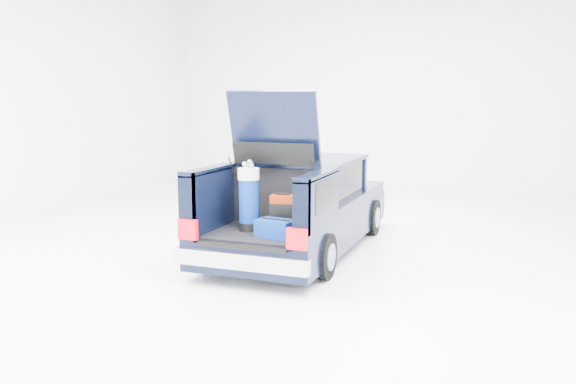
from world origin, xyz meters
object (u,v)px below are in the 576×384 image
at_px(black_golf_bag, 249,199).
at_px(blue_duffel, 276,228).
at_px(red_suitcase, 283,213).
at_px(car, 302,207).
at_px(blue_golf_bag, 249,199).

xyz_separation_m(black_golf_bag, blue_duffel, (0.52, -0.35, -0.30)).
xyz_separation_m(red_suitcase, black_golf_bag, (-0.47, -0.03, 0.17)).
bearing_deg(car, red_suitcase, -80.95).
bearing_deg(car, blue_duffel, -81.18).
xyz_separation_m(car, black_golf_bag, (-0.25, -1.44, 0.34)).
xyz_separation_m(red_suitcase, blue_golf_bag, (-0.44, -0.12, 0.19)).
distance_m(black_golf_bag, blue_duffel, 0.70).
xyz_separation_m(black_golf_bag, blue_golf_bag, (0.03, -0.09, 0.02)).
bearing_deg(car, black_golf_bag, -99.64).
xyz_separation_m(red_suitcase, blue_duffel, (0.05, -0.38, -0.13)).
relative_size(car, black_golf_bag, 5.04).
relative_size(blue_golf_bag, blue_duffel, 1.85).
height_order(car, black_golf_bag, car).
distance_m(red_suitcase, blue_golf_bag, 0.49).
bearing_deg(black_golf_bag, red_suitcase, 20.92).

